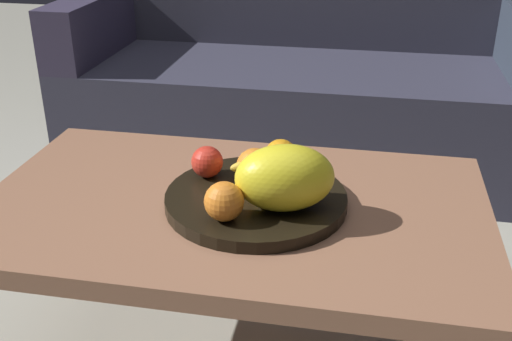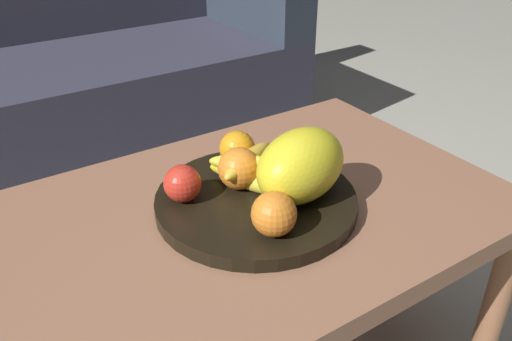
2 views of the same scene
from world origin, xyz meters
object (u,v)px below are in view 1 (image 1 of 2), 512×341
at_px(melon_large_front, 285,178).
at_px(fruit_bowl, 256,199).
at_px(orange_right, 255,167).
at_px(orange_left, 281,156).
at_px(apple_front, 207,162).
at_px(orange_front, 224,201).
at_px(banana_bunch, 264,172).
at_px(couch, 300,82).
at_px(coffee_table, 233,223).

bearing_deg(melon_large_front, fruit_bowl, 144.32).
bearing_deg(orange_right, orange_left, 60.72).
distance_m(orange_left, apple_front, 0.15).
bearing_deg(melon_large_front, orange_front, -147.64).
bearing_deg(melon_large_front, orange_left, 101.20).
xyz_separation_m(orange_front, orange_right, (0.03, 0.15, 0.00)).
bearing_deg(apple_front, orange_right, -9.37).
bearing_deg(orange_right, fruit_bowl, -76.67).
xyz_separation_m(orange_right, banana_bunch, (0.02, -0.00, -0.01)).
height_order(orange_front, orange_right, orange_right).
relative_size(couch, orange_front, 23.54).
bearing_deg(orange_front, fruit_bowl, 70.83).
height_order(couch, melon_large_front, couch).
height_order(coffee_table, melon_large_front, melon_large_front).
height_order(couch, fruit_bowl, couch).
xyz_separation_m(fruit_bowl, banana_bunch, (0.01, 0.04, 0.04)).
relative_size(orange_left, orange_right, 0.91).
relative_size(melon_large_front, orange_front, 2.54).
xyz_separation_m(coffee_table, apple_front, (-0.06, 0.05, 0.11)).
bearing_deg(couch, apple_front, -92.58).
distance_m(fruit_bowl, orange_left, 0.13).
distance_m(orange_right, banana_bunch, 0.02).
distance_m(coffee_table, apple_front, 0.14).
bearing_deg(fruit_bowl, melon_large_front, -35.68).
height_order(fruit_bowl, orange_left, orange_left).
bearing_deg(orange_front, apple_front, 114.60).
relative_size(melon_large_front, banana_bunch, 1.09).
height_order(couch, orange_left, couch).
xyz_separation_m(orange_right, apple_front, (-0.10, 0.02, -0.01)).
relative_size(apple_front, banana_bunch, 0.39).
height_order(couch, banana_bunch, couch).
relative_size(coffee_table, apple_front, 15.39).
bearing_deg(orange_right, banana_bunch, -9.12).
relative_size(fruit_bowl, orange_left, 5.15).
distance_m(orange_front, orange_left, 0.23).
relative_size(couch, banana_bunch, 10.06).
bearing_deg(orange_left, fruit_bowl, -105.37).
bearing_deg(fruit_bowl, banana_bunch, 75.50).
bearing_deg(orange_right, coffee_table, -138.56).
relative_size(orange_right, banana_bunch, 0.45).
height_order(coffee_table, apple_front, apple_front).
height_order(melon_large_front, orange_left, melon_large_front).
bearing_deg(fruit_bowl, orange_left, 74.63).
relative_size(coffee_table, orange_right, 13.20).
xyz_separation_m(orange_left, orange_right, (-0.04, -0.07, 0.00)).
distance_m(coffee_table, orange_front, 0.16).
bearing_deg(coffee_table, orange_right, 41.44).
distance_m(coffee_table, melon_large_front, 0.18).
height_order(orange_front, banana_bunch, orange_front).
distance_m(coffee_table, fruit_bowl, 0.08).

